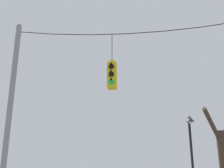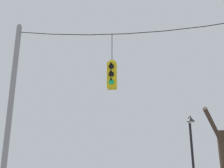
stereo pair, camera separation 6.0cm
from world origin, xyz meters
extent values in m
cylinder|color=gray|center=(-5.30, -0.22, 3.77)|extent=(0.22, 0.22, 7.55)
sphere|color=gray|center=(-5.30, -0.22, 7.59)|extent=(0.17, 0.17, 0.17)
cylinder|color=black|center=(-4.55, -0.22, 7.19)|extent=(1.52, 0.03, 0.25)
cylinder|color=black|center=(-3.03, -0.22, 7.00)|extent=(1.52, 0.03, 0.18)
cylinder|color=black|center=(-1.52, -0.22, 6.89)|extent=(1.52, 0.03, 0.10)
cylinder|color=black|center=(0.00, -0.22, 6.86)|extent=(1.52, 0.03, 0.03)
cylinder|color=black|center=(1.52, -0.22, 6.89)|extent=(1.52, 0.03, 0.10)
cube|color=yellow|center=(-1.31, -0.22, 5.13)|extent=(0.34, 0.34, 1.02)
cube|color=yellow|center=(-1.31, -0.22, 5.69)|extent=(0.19, 0.19, 0.10)
cylinder|color=black|center=(-1.31, -0.22, 6.31)|extent=(0.02, 0.02, 1.13)
cylinder|color=black|center=(-1.31, -0.41, 5.44)|extent=(0.20, 0.03, 0.20)
cylinder|color=black|center=(-1.31, -0.45, 5.53)|extent=(0.07, 0.12, 0.07)
cylinder|color=black|center=(-1.31, -0.41, 5.13)|extent=(0.20, 0.03, 0.20)
cylinder|color=black|center=(-1.31, -0.45, 5.22)|extent=(0.07, 0.12, 0.07)
cylinder|color=#19C666|center=(-1.31, -0.41, 4.82)|extent=(0.20, 0.03, 0.20)
cylinder|color=black|center=(-1.31, -0.45, 4.91)|extent=(0.07, 0.12, 0.07)
cylinder|color=black|center=(1.94, 4.22, 2.14)|extent=(0.12, 0.12, 4.28)
cylinder|color=black|center=(1.94, 4.00, 4.23)|extent=(0.07, 0.44, 0.07)
cone|color=#232328|center=(1.94, 3.77, 4.11)|extent=(0.40, 0.40, 0.24)
sphere|color=silver|center=(1.94, 3.77, 3.99)|extent=(0.18, 0.18, 0.18)
cylinder|color=#423326|center=(3.63, 5.32, 1.86)|extent=(0.47, 0.47, 3.72)
cylinder|color=#423326|center=(3.12, 4.42, 3.81)|extent=(1.27, 2.01, 1.69)
camera|label=1|loc=(0.16, -10.15, 1.62)|focal=45.00mm
camera|label=2|loc=(0.21, -10.14, 1.62)|focal=45.00mm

